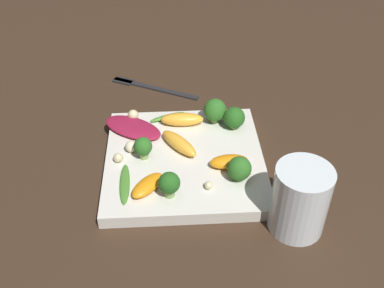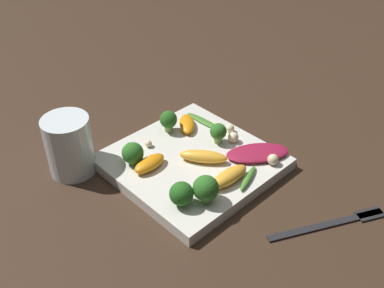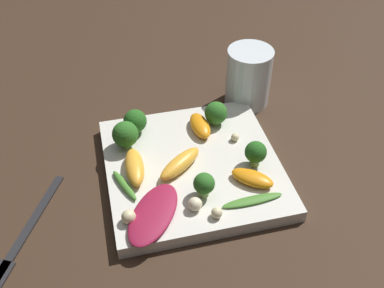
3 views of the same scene
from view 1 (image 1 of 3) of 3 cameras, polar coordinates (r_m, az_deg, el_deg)
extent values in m
plane|color=#382619|center=(0.71, -0.95, -2.76)|extent=(2.40, 2.40, 0.00)
cube|color=silver|center=(0.70, -0.96, -2.15)|extent=(0.24, 0.24, 0.02)
cylinder|color=white|center=(0.61, 13.54, -6.90)|extent=(0.08, 0.08, 0.10)
cube|color=#262628|center=(0.89, -4.74, 7.14)|extent=(0.09, 0.17, 0.01)
cube|color=#262628|center=(0.93, -8.72, 8.02)|extent=(0.04, 0.05, 0.01)
ellipsoid|color=maroon|center=(0.75, -7.52, 2.08)|extent=(0.10, 0.12, 0.01)
ellipsoid|color=orange|center=(0.64, -5.67, -5.24)|extent=(0.06, 0.06, 0.02)
ellipsoid|color=#FCAD33|center=(0.76, -1.30, 3.15)|extent=(0.03, 0.07, 0.02)
ellipsoid|color=orange|center=(0.68, 4.74, -2.26)|extent=(0.03, 0.06, 0.02)
ellipsoid|color=#FCAD33|center=(0.71, -1.65, 0.10)|extent=(0.08, 0.07, 0.02)
cylinder|color=#84AD5B|center=(0.63, -2.86, -6.03)|extent=(0.01, 0.01, 0.02)
sphere|color=#26601E|center=(0.62, -2.91, -4.95)|extent=(0.03, 0.03, 0.03)
cylinder|color=#84AD5B|center=(0.70, -6.15, -1.04)|extent=(0.01, 0.01, 0.01)
sphere|color=#2D6B23|center=(0.69, -6.23, -0.07)|extent=(0.03, 0.03, 0.03)
cylinder|color=#84AD5B|center=(0.77, 2.89, 3.26)|extent=(0.01, 0.01, 0.01)
sphere|color=#2D6B23|center=(0.76, 2.93, 4.33)|extent=(0.04, 0.04, 0.04)
cylinder|color=#84AD5B|center=(0.66, 5.96, -4.07)|extent=(0.01, 0.01, 0.01)
sphere|color=#2D6B23|center=(0.65, 6.04, -3.10)|extent=(0.04, 0.04, 0.04)
cylinder|color=#7A9E51|center=(0.76, 5.33, 2.43)|extent=(0.01, 0.01, 0.01)
sphere|color=#26601E|center=(0.75, 5.40, 3.37)|extent=(0.04, 0.04, 0.04)
ellipsoid|color=#47842D|center=(0.77, -3.12, 3.45)|extent=(0.03, 0.06, 0.01)
ellipsoid|color=#47842D|center=(0.66, -8.53, -5.00)|extent=(0.08, 0.02, 0.00)
sphere|color=beige|center=(0.78, -7.48, 3.67)|extent=(0.02, 0.02, 0.02)
sphere|color=beige|center=(0.69, -9.36, -1.73)|extent=(0.01, 0.01, 0.01)
sphere|color=beige|center=(0.71, -7.76, -0.31)|extent=(0.02, 0.02, 0.02)
sphere|color=beige|center=(0.64, 2.12, -5.25)|extent=(0.01, 0.01, 0.01)
camera|label=2|loc=(1.04, 25.90, 36.35)|focal=42.00mm
camera|label=3|loc=(0.76, -43.95, 30.24)|focal=42.00mm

